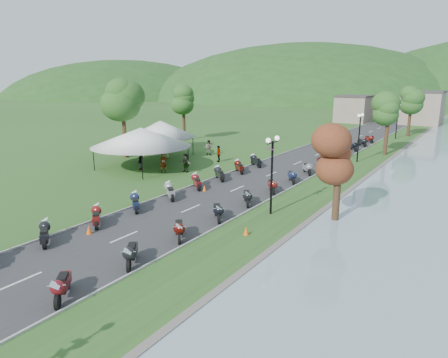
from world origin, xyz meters
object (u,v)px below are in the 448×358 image
Objects in this scene: pedestrian_b at (209,155)px; pedestrian_c at (140,170)px; pedestrian_a at (164,173)px; vendor_tent_main at (142,148)px.

pedestrian_b is 9.94m from pedestrian_c.
pedestrian_a is at bearing 68.69° from pedestrian_c.
pedestrian_b is 0.90× the size of pedestrian_c.
vendor_tent_main is 3.69× the size of pedestrian_b.
pedestrian_c reaches higher than pedestrian_a.
pedestrian_a is at bearing -4.45° from vendor_tent_main.
pedestrian_a is at bearing 97.79° from pedestrian_b.
pedestrian_c is (-2.75, -0.31, 0.00)m from pedestrian_a.
vendor_tent_main is 9.63m from pedestrian_b.
pedestrian_a reaches higher than pedestrian_b.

